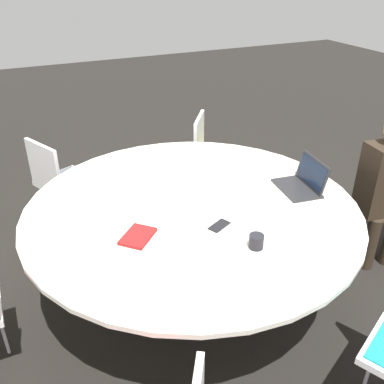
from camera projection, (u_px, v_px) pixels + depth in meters
name	position (u px, v px, depth m)	size (l,w,h in m)	color
ground_plane	(192.00, 293.00, 3.11)	(16.00, 16.00, 0.00)	black
conference_table	(192.00, 220.00, 2.80)	(2.14, 2.14, 0.75)	#B7B7BC
chair_1	(212.00, 152.00, 4.11)	(0.60, 0.60, 0.84)	white
chair_2	(60.00, 177.00, 3.64)	(0.57, 0.56, 0.84)	white
laptop	(303.00, 182.00, 2.92)	(0.37, 0.29, 0.21)	#232326
spiral_notebook	(138.00, 236.00, 2.43)	(0.25, 0.25, 0.02)	maroon
coffee_cup	(256.00, 241.00, 2.34)	(0.08, 0.08, 0.08)	black
cell_phone	(219.00, 226.00, 2.54)	(0.12, 0.16, 0.01)	black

